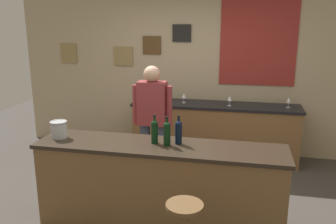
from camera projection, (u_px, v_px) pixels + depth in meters
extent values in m
plane|color=#423D38|center=(168.00, 206.00, 4.28)|extent=(10.00, 10.00, 0.00)
cube|color=tan|center=(194.00, 68.00, 5.85)|extent=(6.00, 0.06, 2.80)
cube|color=#997F4C|center=(69.00, 53.00, 6.21)|extent=(0.29, 0.02, 0.34)
cube|color=#997F4C|center=(123.00, 56.00, 6.01)|extent=(0.33, 0.02, 0.31)
cube|color=brown|center=(152.00, 45.00, 5.86)|extent=(0.30, 0.02, 0.29)
cube|color=black|center=(182.00, 33.00, 5.71)|extent=(0.30, 0.02, 0.28)
cube|color=maroon|center=(258.00, 41.00, 5.49)|extent=(1.16, 0.02, 1.36)
cube|color=brown|center=(160.00, 187.00, 3.79)|extent=(2.56, 0.57, 0.88)
cube|color=#2D2319|center=(159.00, 147.00, 3.68)|extent=(2.61, 0.60, 0.04)
cube|color=brown|center=(214.00, 133.00, 5.65)|extent=(2.55, 0.53, 0.86)
cube|color=black|center=(215.00, 105.00, 5.54)|extent=(2.60, 0.56, 0.04)
cylinder|color=#384766|center=(160.00, 156.00, 4.69)|extent=(0.13, 0.13, 0.86)
cylinder|color=#384766|center=(146.00, 155.00, 4.73)|extent=(0.13, 0.13, 0.86)
cube|color=maroon|center=(152.00, 103.00, 4.54)|extent=(0.36, 0.20, 0.56)
sphere|color=tan|center=(152.00, 74.00, 4.44)|extent=(0.21, 0.21, 0.21)
cylinder|color=maroon|center=(169.00, 106.00, 4.50)|extent=(0.08, 0.08, 0.52)
cylinder|color=maroon|center=(136.00, 105.00, 4.59)|extent=(0.08, 0.08, 0.52)
cylinder|color=brown|center=(185.00, 206.00, 2.97)|extent=(0.32, 0.32, 0.03)
cylinder|color=black|center=(155.00, 134.00, 3.70)|extent=(0.07, 0.07, 0.20)
sphere|color=black|center=(154.00, 124.00, 3.67)|extent=(0.07, 0.07, 0.07)
cylinder|color=black|center=(154.00, 121.00, 3.66)|extent=(0.03, 0.03, 0.09)
cylinder|color=black|center=(154.00, 116.00, 3.65)|extent=(0.03, 0.03, 0.02)
cylinder|color=black|center=(167.00, 136.00, 3.64)|extent=(0.07, 0.07, 0.20)
sphere|color=black|center=(167.00, 125.00, 3.61)|extent=(0.07, 0.07, 0.07)
cylinder|color=black|center=(167.00, 122.00, 3.60)|extent=(0.03, 0.03, 0.09)
cylinder|color=black|center=(167.00, 117.00, 3.59)|extent=(0.03, 0.03, 0.02)
cylinder|color=black|center=(179.00, 135.00, 3.68)|extent=(0.07, 0.07, 0.20)
sphere|color=black|center=(179.00, 124.00, 3.65)|extent=(0.07, 0.07, 0.07)
cylinder|color=black|center=(179.00, 121.00, 3.64)|extent=(0.03, 0.03, 0.09)
cylinder|color=black|center=(179.00, 116.00, 3.63)|extent=(0.03, 0.03, 0.02)
cylinder|color=#B7BABF|center=(59.00, 130.00, 3.87)|extent=(0.17, 0.17, 0.18)
torus|color=#B7BABF|center=(58.00, 122.00, 3.85)|extent=(0.19, 0.19, 0.02)
cylinder|color=silver|center=(160.00, 101.00, 5.73)|extent=(0.06, 0.06, 0.00)
cylinder|color=silver|center=(160.00, 99.00, 5.72)|extent=(0.01, 0.01, 0.07)
cone|color=silver|center=(160.00, 94.00, 5.70)|extent=(0.07, 0.07, 0.08)
cylinder|color=silver|center=(184.00, 103.00, 5.63)|extent=(0.06, 0.06, 0.00)
cylinder|color=silver|center=(184.00, 100.00, 5.62)|extent=(0.01, 0.01, 0.07)
cone|color=silver|center=(184.00, 95.00, 5.60)|extent=(0.07, 0.07, 0.08)
cylinder|color=silver|center=(229.00, 106.00, 5.43)|extent=(0.06, 0.06, 0.00)
cylinder|color=silver|center=(229.00, 103.00, 5.42)|extent=(0.01, 0.01, 0.07)
cone|color=silver|center=(230.00, 98.00, 5.40)|extent=(0.07, 0.07, 0.08)
cylinder|color=silver|center=(288.00, 107.00, 5.31)|extent=(0.06, 0.06, 0.00)
cylinder|color=silver|center=(288.00, 105.00, 5.30)|extent=(0.01, 0.01, 0.07)
cone|color=silver|center=(289.00, 100.00, 5.28)|extent=(0.07, 0.07, 0.08)
cylinder|color=silver|center=(142.00, 99.00, 5.70)|extent=(0.08, 0.08, 0.09)
torus|color=silver|center=(145.00, 99.00, 5.69)|extent=(0.06, 0.01, 0.06)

